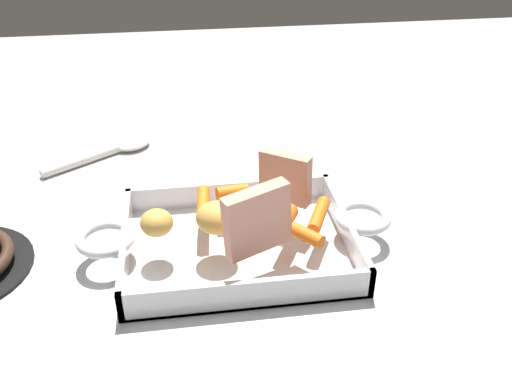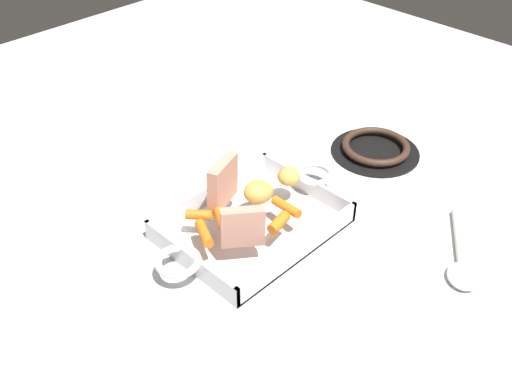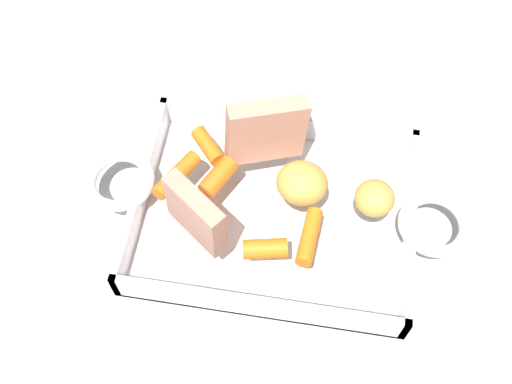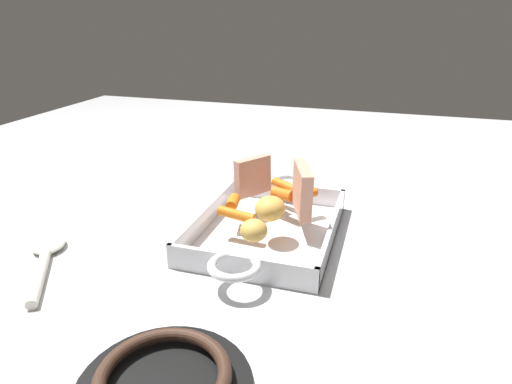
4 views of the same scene
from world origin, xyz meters
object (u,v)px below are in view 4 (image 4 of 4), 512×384
Objects in this scene: baby_carrot_northeast at (283,194)px; baby_carrot_southwest at (232,203)px; serving_spoon at (45,255)px; baby_carrot_center_right at (286,186)px; roast_slice_thick at (253,176)px; stove_burner_rear at (164,381)px; roasting_dish at (267,228)px; roast_slice_thin at (302,190)px; baby_carrot_southeast at (236,215)px; potato_golden_small at (254,230)px; baby_carrot_long at (305,194)px; potato_halved at (270,209)px.

baby_carrot_southwest is (-0.06, 0.07, -0.00)m from baby_carrot_northeast.
baby_carrot_center_right is at bearing -81.47° from serving_spoon.
roast_slice_thick is 0.38× the size of stove_burner_rear.
roasting_dish is at bearing 169.28° from baby_carrot_northeast.
baby_carrot_southeast is (-0.06, 0.10, -0.03)m from roast_slice_thin.
baby_carrot_center_right reaches higher than roasting_dish.
potato_golden_small is 0.22× the size of stove_burner_rear.
baby_carrot_northeast is at bearing -86.47° from serving_spoon.
potato_halved reaches higher than baby_carrot_long.
baby_carrot_southeast is at bearing 143.01° from baby_carrot_long.
roasting_dish is 0.06m from potato_halved.
baby_carrot_center_right is 0.46m from stove_burner_rear.
roast_slice_thick is 0.36m from serving_spoon.
baby_carrot_northeast is at bearing -27.59° from baby_carrot_southeast.
potato_halved is (-0.03, -0.01, 0.05)m from roasting_dish.
serving_spoon is at bearing 127.24° from baby_carrot_northeast.
stove_burner_rear is at bearing 176.23° from potato_halved.
baby_carrot_long is 0.43m from stove_burner_rear.
baby_carrot_center_right is 0.33× the size of serving_spoon.
baby_carrot_long is at bearing -87.50° from serving_spoon.
roasting_dish is 0.07m from baby_carrot_southeast.
baby_carrot_southwest is at bearing 169.25° from roast_slice_thick.
baby_carrot_northeast is 0.16m from potato_golden_small.
baby_carrot_center_right is (0.11, -0.07, -0.00)m from baby_carrot_southwest.
potato_golden_small is (-0.20, 0.00, 0.01)m from baby_carrot_center_right.
roasting_dish is 9.37× the size of baby_carrot_southwest.
baby_carrot_northeast is 0.41m from stove_burner_rear.
baby_carrot_northeast reaches higher than baby_carrot_center_right.
baby_carrot_center_right is (0.03, -0.06, -0.03)m from roast_slice_thick.
baby_carrot_southeast is at bearing 161.28° from baby_carrot_center_right.
roasting_dish is 0.10m from baby_carrot_long.
baby_carrot_southwest reaches higher than baby_carrot_long.
baby_carrot_long is at bearing -63.73° from baby_carrot_northeast.
baby_carrot_center_right is at bearing 5.07° from baby_carrot_northeast.
roast_slice_thick is at bearing -79.53° from serving_spoon.
potato_golden_small is at bearing 178.62° from baby_carrot_northeast.
potato_halved is at bearing -178.18° from baby_carrot_center_right.
baby_carrot_long is (0.06, 0.01, -0.03)m from roast_slice_thin.
baby_carrot_center_right reaches higher than baby_carrot_long.
potato_halved is at bearing 135.49° from roast_slice_thin.
stove_burner_rear is (-0.43, 0.06, -0.04)m from baby_carrot_long.
potato_halved reaches higher than baby_carrot_center_right.
baby_carrot_southeast is at bearing 134.53° from roasting_dish.
roasting_dish reaches higher than stove_burner_rear.
potato_golden_small is at bearing -3.93° from stove_burner_rear.
serving_spoon is (-0.15, 0.32, -0.05)m from potato_halved.
roast_slice_thin reaches higher than baby_carrot_center_right.
potato_golden_small reaches higher than stove_burner_rear.
baby_carrot_long is at bearing -84.72° from roast_slice_thick.
potato_halved is (-0.09, -0.00, 0.01)m from baby_carrot_northeast.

